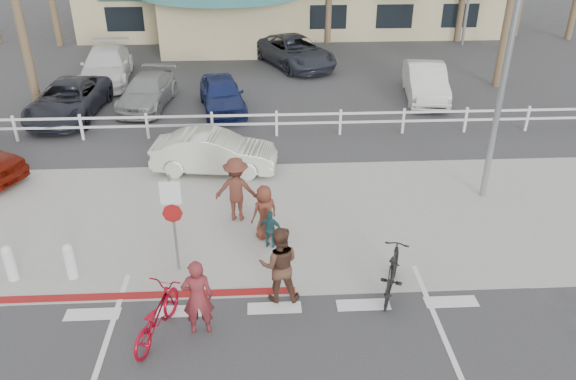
{
  "coord_description": "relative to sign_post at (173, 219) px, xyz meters",
  "views": [
    {
      "loc": [
        -0.21,
        -9.16,
        8.26
      ],
      "look_at": [
        0.45,
        3.37,
        1.5
      ],
      "focal_mm": 35.0,
      "sensor_mm": 36.0,
      "label": 1
    }
  ],
  "objects": [
    {
      "name": "cross_street",
      "position": [
        2.3,
        6.3,
        -1.45
      ],
      "size": [
        40.0,
        5.0,
        0.01
      ],
      "primitive_type": "cube",
      "color": "#333335",
      "rests_on": "ground"
    },
    {
      "name": "lot_car_4",
      "position": [
        -5.21,
        15.52,
        -0.67
      ],
      "size": [
        2.77,
        5.57,
        1.55
      ],
      "primitive_type": "imported",
      "rotation": [
        0.0,
        0.0,
        0.11
      ],
      "color": "white",
      "rests_on": "ground"
    },
    {
      "name": "lot_car_0",
      "position": [
        -5.66,
        10.83,
        -0.74
      ],
      "size": [
        2.64,
        5.25,
        1.43
      ],
      "primitive_type": "imported",
      "rotation": [
        0.0,
        0.0,
        -0.05
      ],
      "color": "#1F212B",
      "rests_on": "ground"
    },
    {
      "name": "rider_black",
      "position": [
        2.43,
        -1.24,
        -0.52
      ],
      "size": [
        0.92,
        0.73,
        1.87
      ],
      "primitive_type": "imported",
      "rotation": [
        0.0,
        0.0,
        3.12
      ],
      "color": "#4C3022",
      "rests_on": "ground"
    },
    {
      "name": "lot_car_2",
      "position": [
        0.53,
        11.23,
        -0.74
      ],
      "size": [
        2.36,
        4.38,
        1.42
      ],
      "primitive_type": "imported",
      "rotation": [
        0.0,
        0.0,
        0.17
      ],
      "color": "navy",
      "rests_on": "ground"
    },
    {
      "name": "pedestrian_child",
      "position": [
        2.28,
        0.85,
        -0.91
      ],
      "size": [
        0.68,
        0.42,
        1.07
      ],
      "primitive_type": "imported",
      "rotation": [
        0.0,
        0.0,
        2.86
      ],
      "color": "#1E4A4E",
      "rests_on": "ground"
    },
    {
      "name": "lot_car_1",
      "position": [
        -2.68,
        11.95,
        -0.81
      ],
      "size": [
        2.33,
        4.62,
        1.29
      ],
      "primitive_type": "imported",
      "rotation": [
        0.0,
        0.0,
        -0.12
      ],
      "color": "gray",
      "rests_on": "ground"
    },
    {
      "name": "sidewalk_plaza",
      "position": [
        2.3,
        2.3,
        -1.44
      ],
      "size": [
        22.0,
        7.0,
        0.01
      ],
      "primitive_type": "cube",
      "color": "gray",
      "rests_on": "ground"
    },
    {
      "name": "pedestrian_a",
      "position": [
        1.39,
        2.32,
        -0.51
      ],
      "size": [
        1.28,
        0.83,
        1.88
      ],
      "primitive_type": "imported",
      "rotation": [
        0.0,
        0.0,
        3.03
      ],
      "color": "#5B2B20",
      "rests_on": "ground"
    },
    {
      "name": "sign_post",
      "position": [
        0.0,
        0.0,
        0.0
      ],
      "size": [
        0.5,
        0.1,
        2.9
      ],
      "primitive_type": null,
      "color": "gray",
      "rests_on": "ground"
    },
    {
      "name": "ground",
      "position": [
        2.3,
        -2.2,
        -1.45
      ],
      "size": [
        140.0,
        140.0,
        0.0
      ],
      "primitive_type": "plane",
      "color": "#333335"
    },
    {
      "name": "curb_red",
      "position": [
        -0.7,
        -1.0,
        -1.44
      ],
      "size": [
        7.0,
        0.25,
        0.02
      ],
      "primitive_type": "cube",
      "color": "maroon",
      "rests_on": "ground"
    },
    {
      "name": "bike_red",
      "position": [
        -0.15,
        -2.31,
        -0.93
      ],
      "size": [
        1.24,
        2.1,
        1.04
      ],
      "primitive_type": "imported",
      "rotation": [
        0.0,
        0.0,
        2.85
      ],
      "color": "maroon",
      "rests_on": "ground"
    },
    {
      "name": "info_sign",
      "position": [
        16.3,
        19.8,
        1.35
      ],
      "size": [
        1.2,
        0.16,
        5.6
      ],
      "primitive_type": null,
      "color": "navy",
      "rests_on": "ground"
    },
    {
      "name": "streetlight_0",
      "position": [
        8.8,
        3.3,
        3.05
      ],
      "size": [
        0.6,
        2.0,
        9.0
      ],
      "primitive_type": null,
      "color": "gray",
      "rests_on": "ground"
    },
    {
      "name": "bike_black",
      "position": [
        5.0,
        -1.18,
        -0.87
      ],
      "size": [
        1.2,
        2.01,
        1.17
      ],
      "primitive_type": "imported",
      "rotation": [
        0.0,
        0.0,
        2.78
      ],
      "color": "black",
      "rests_on": "ground"
    },
    {
      "name": "lot_car_3",
      "position": [
        9.4,
        12.25,
        -0.69
      ],
      "size": [
        2.23,
        4.78,
        1.52
      ],
      "primitive_type": "imported",
      "rotation": [
        0.0,
        0.0,
        -0.14
      ],
      "color": "silver",
      "rests_on": "ground"
    },
    {
      "name": "lot_car_5",
      "position": [
        3.99,
        17.75,
        -0.69
      ],
      "size": [
        4.59,
        6.06,
        1.53
      ],
      "primitive_type": "imported",
      "rotation": [
        0.0,
        0.0,
        0.43
      ],
      "color": "#272B36",
      "rests_on": "ground"
    },
    {
      "name": "rail_fence",
      "position": [
        2.8,
        8.3,
        -0.95
      ],
      "size": [
        29.4,
        0.16,
        1.0
      ],
      "primitive_type": null,
      "color": "silver",
      "rests_on": "ground"
    },
    {
      "name": "parking_lot",
      "position": [
        2.3,
        15.8,
        -1.45
      ],
      "size": [
        50.0,
        16.0,
        0.01
      ],
      "primitive_type": "cube",
      "color": "#333335",
      "rests_on": "ground"
    },
    {
      "name": "pedestrian_b",
      "position": [
        2.15,
        1.35,
        -0.69
      ],
      "size": [
        0.88,
        0.78,
        1.52
      ],
      "primitive_type": "imported",
      "rotation": [
        0.0,
        0.0,
        3.64
      ],
      "color": "#5F2B1D",
      "rests_on": "ground"
    },
    {
      "name": "car_white_sedan",
      "position": [
        0.57,
        5.46,
        -0.78
      ],
      "size": [
        4.18,
        1.87,
        1.33
      ],
      "primitive_type": "imported",
      "rotation": [
        0.0,
        0.0,
        1.45
      ],
      "color": "beige",
      "rests_on": "ground"
    },
    {
      "name": "rider_red",
      "position": [
        0.72,
        -2.23,
        -0.56
      ],
      "size": [
        0.69,
        0.49,
        1.78
      ],
      "primitive_type": "imported",
      "rotation": [
        0.0,
        0.0,
        3.24
      ],
      "color": "maroon",
      "rests_on": "ground"
    },
    {
      "name": "bollard_0",
      "position": [
        -2.5,
        -0.2,
        -0.97
      ],
      "size": [
        0.26,
        0.26,
        0.95
      ],
      "primitive_type": null,
      "color": "silver",
      "rests_on": "ground"
    },
    {
      "name": "bollard_1",
      "position": [
        -3.9,
        -0.2,
        -0.97
      ],
      "size": [
        0.26,
        0.26,
        0.95
      ],
      "primitive_type": null,
      "color": "silver",
      "rests_on": "ground"
    }
  ]
}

